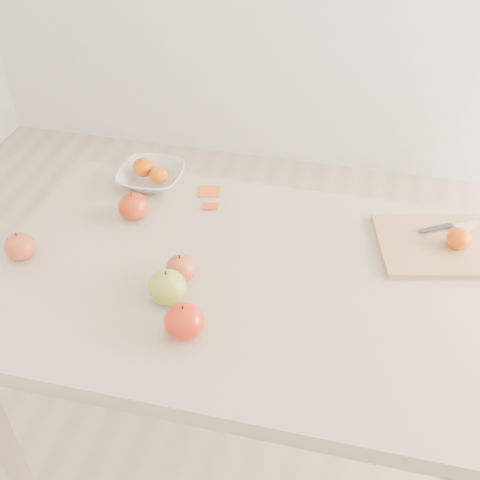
# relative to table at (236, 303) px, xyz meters

# --- Properties ---
(ground) EXTENTS (3.50, 3.50, 0.00)m
(ground) POSITION_rel_table_xyz_m (0.00, 0.00, -0.65)
(ground) COLOR #C6B293
(ground) RESTS_ON ground
(table) EXTENTS (1.20, 0.80, 0.75)m
(table) POSITION_rel_table_xyz_m (0.00, 0.00, 0.00)
(table) COLOR beige
(table) RESTS_ON ground
(cutting_board) EXTENTS (0.38, 0.31, 0.02)m
(cutting_board) POSITION_rel_table_xyz_m (0.50, 0.22, 0.11)
(cutting_board) COLOR #AA7F55
(cutting_board) RESTS_ON table
(board_tangerine) EXTENTS (0.06, 0.06, 0.05)m
(board_tangerine) POSITION_rel_table_xyz_m (0.53, 0.21, 0.14)
(board_tangerine) COLOR #D45E07
(board_tangerine) RESTS_ON cutting_board
(fruit_bowl) EXTENTS (0.19, 0.19, 0.05)m
(fruit_bowl) POSITION_rel_table_xyz_m (-0.33, 0.33, 0.12)
(fruit_bowl) COLOR silver
(fruit_bowl) RESTS_ON table
(bowl_tangerine_near) EXTENTS (0.06, 0.06, 0.06)m
(bowl_tangerine_near) POSITION_rel_table_xyz_m (-0.36, 0.34, 0.15)
(bowl_tangerine_near) COLOR #CA4107
(bowl_tangerine_near) RESTS_ON fruit_bowl
(bowl_tangerine_far) EXTENTS (0.05, 0.05, 0.05)m
(bowl_tangerine_far) POSITION_rel_table_xyz_m (-0.30, 0.31, 0.14)
(bowl_tangerine_far) COLOR #CF6407
(bowl_tangerine_far) RESTS_ON fruit_bowl
(orange_peel_a) EXTENTS (0.07, 0.06, 0.01)m
(orange_peel_a) POSITION_rel_table_xyz_m (-0.15, 0.32, 0.10)
(orange_peel_a) COLOR #DC580F
(orange_peel_a) RESTS_ON table
(orange_peel_b) EXTENTS (0.05, 0.04, 0.01)m
(orange_peel_b) POSITION_rel_table_xyz_m (-0.13, 0.25, 0.10)
(orange_peel_b) COLOR #E14C0F
(orange_peel_b) RESTS_ON table
(paring_knife) EXTENTS (0.16, 0.09, 0.01)m
(paring_knife) POSITION_rel_table_xyz_m (0.54, 0.29, 0.12)
(paring_knife) COLOR silver
(paring_knife) RESTS_ON cutting_board
(apple_green) EXTENTS (0.09, 0.09, 0.08)m
(apple_green) POSITION_rel_table_xyz_m (-0.13, -0.12, 0.14)
(apple_green) COLOR olive
(apple_green) RESTS_ON table
(apple_red_c) EXTENTS (0.09, 0.09, 0.08)m
(apple_red_c) POSITION_rel_table_xyz_m (-0.06, -0.21, 0.14)
(apple_red_c) COLOR #A70F0E
(apple_red_c) RESTS_ON table
(apple_red_d) EXTENTS (0.08, 0.08, 0.07)m
(apple_red_d) POSITION_rel_table_xyz_m (-0.54, -0.06, 0.13)
(apple_red_d) COLOR maroon
(apple_red_d) RESTS_ON table
(apple_red_e) EXTENTS (0.07, 0.07, 0.06)m
(apple_red_e) POSITION_rel_table_xyz_m (-0.12, -0.04, 0.13)
(apple_red_e) COLOR maroon
(apple_red_e) RESTS_ON table
(apple_red_a) EXTENTS (0.08, 0.08, 0.07)m
(apple_red_a) POSITION_rel_table_xyz_m (-0.32, 0.16, 0.14)
(apple_red_a) COLOR #960E0C
(apple_red_a) RESTS_ON table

